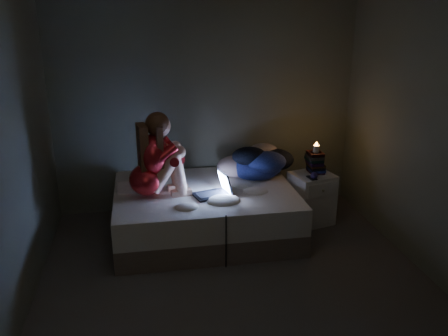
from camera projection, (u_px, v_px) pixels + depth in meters
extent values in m
cube|color=#484542|center=(238.00, 288.00, 4.32)|extent=(3.60, 3.80, 0.02)
cube|color=#616755|center=(206.00, 104.00, 5.66)|extent=(3.60, 0.02, 2.60)
cube|color=#616755|center=(329.00, 274.00, 2.11)|extent=(3.60, 0.02, 2.60)
cube|color=#616755|center=(5.00, 163.00, 3.58)|extent=(0.02, 3.80, 2.60)
cube|color=#616755|center=(440.00, 140.00, 4.19)|extent=(0.02, 3.80, 2.60)
cube|color=silver|center=(140.00, 181.00, 5.18)|extent=(0.47, 0.33, 0.14)
cube|color=silver|center=(311.00, 198.00, 5.51)|extent=(0.53, 0.49, 0.60)
cylinder|color=beige|center=(316.00, 149.00, 5.36)|extent=(0.07, 0.07, 0.08)
cube|color=black|center=(309.00, 177.00, 5.29)|extent=(0.08, 0.14, 0.01)
sphere|color=#2A1E56|center=(311.00, 175.00, 5.25)|extent=(0.08, 0.08, 0.08)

